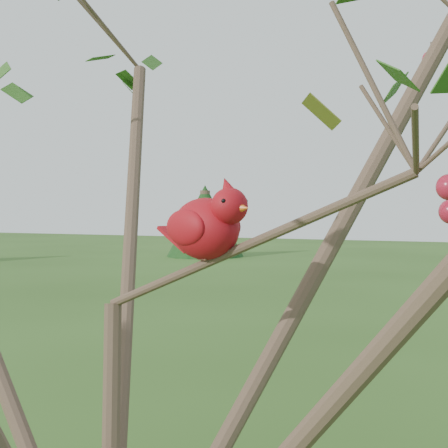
# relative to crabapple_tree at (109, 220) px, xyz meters

# --- Properties ---
(crabapple_tree) EXTENTS (2.35, 2.05, 2.95)m
(crabapple_tree) POSITION_rel_crabapple_tree_xyz_m (0.00, 0.00, 0.00)
(crabapple_tree) COLOR #3C2D20
(crabapple_tree) RESTS_ON ground
(cardinal) EXTENTS (0.23, 0.16, 0.17)m
(cardinal) POSITION_rel_crabapple_tree_xyz_m (0.15, 0.10, -0.01)
(cardinal) COLOR maroon
(cardinal) RESTS_ON ground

